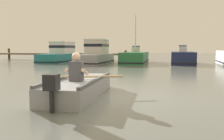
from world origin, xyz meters
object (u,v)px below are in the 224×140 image
at_px(moored_boat_grey, 96,54).
at_px(moored_boat_green, 135,58).
at_px(moored_boat_navy, 183,58).
at_px(moored_boat_teal, 61,54).
at_px(rowboat_with_person, 79,87).

height_order(moored_boat_grey, moored_boat_green, moored_boat_green).
bearing_deg(moored_boat_grey, moored_boat_green, 13.57).
bearing_deg(moored_boat_navy, moored_boat_grey, -174.83).
relative_size(moored_boat_teal, moored_boat_green, 1.04).
bearing_deg(moored_boat_navy, rowboat_with_person, -104.09).
distance_m(moored_boat_green, moored_boat_navy, 3.99).
height_order(rowboat_with_person, moored_boat_grey, moored_boat_grey).
xyz_separation_m(moored_boat_grey, moored_boat_navy, (7.32, 0.66, -0.28)).
distance_m(rowboat_with_person, moored_boat_grey, 14.37).
relative_size(moored_boat_teal, moored_boat_grey, 1.06).
distance_m(moored_boat_teal, moored_boat_navy, 11.12).
xyz_separation_m(rowboat_with_person, moored_boat_navy, (3.65, 14.55, 0.23)).
relative_size(rowboat_with_person, moored_boat_green, 0.66).
bearing_deg(rowboat_with_person, moored_boat_grey, 104.79).
bearing_deg(rowboat_with_person, moored_boat_green, 91.32).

